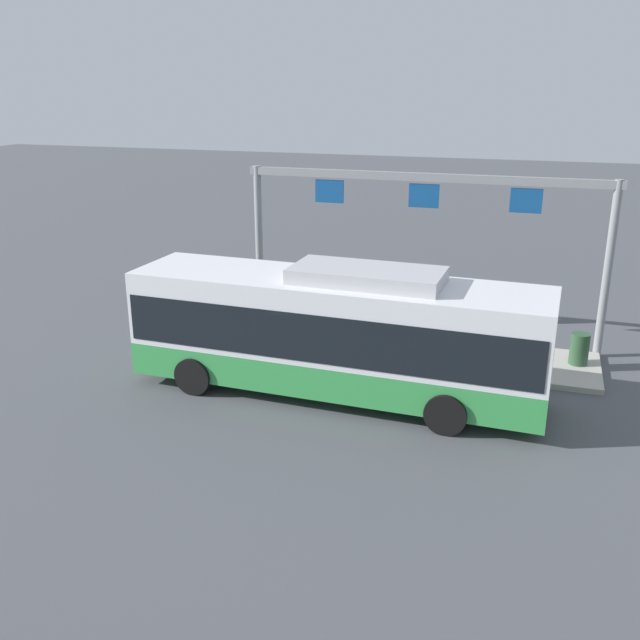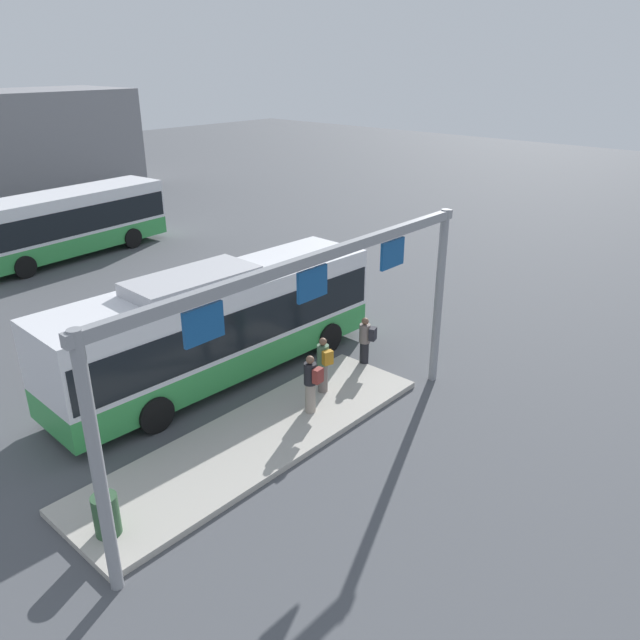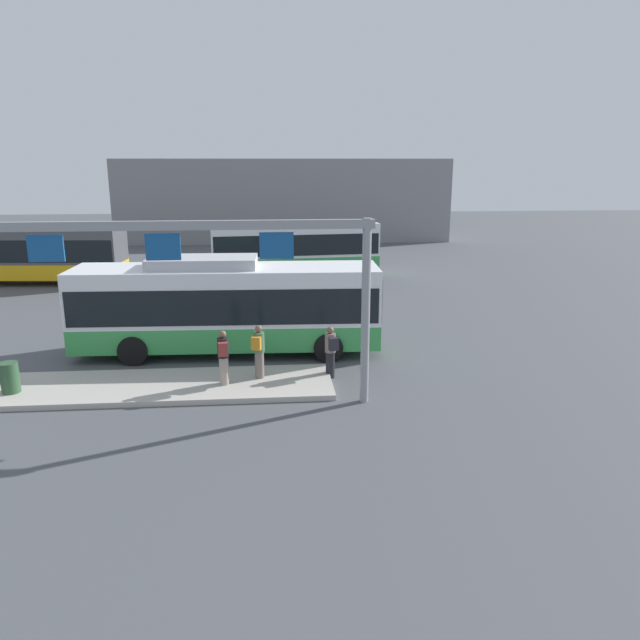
{
  "view_description": "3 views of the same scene",
  "coord_description": "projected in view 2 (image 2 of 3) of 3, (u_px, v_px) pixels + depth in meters",
  "views": [
    {
      "loc": [
        -4.78,
        16.26,
        7.8
      ],
      "look_at": [
        0.9,
        -1.51,
        1.46
      ],
      "focal_mm": 39.89,
      "sensor_mm": 36.0,
      "label": 1
    },
    {
      "loc": [
        -10.53,
        -13.44,
        9.03
      ],
      "look_at": [
        2.87,
        -1.45,
        1.34
      ],
      "focal_mm": 34.8,
      "sensor_mm": 36.0,
      "label": 2
    },
    {
      "loc": [
        1.43,
        -20.91,
        6.67
      ],
      "look_at": [
        3.2,
        -0.86,
        1.36
      ],
      "focal_mm": 33.99,
      "sensor_mm": 36.0,
      "label": 3
    }
  ],
  "objects": [
    {
      "name": "person_waiting_mid",
      "position": [
        311.0,
        383.0,
        16.41
      ],
      "size": [
        0.36,
        0.54,
        1.67
      ],
      "rotation": [
        0.0,
        0.0,
        1.64
      ],
      "color": "gray",
      "rests_on": "platform_curb"
    },
    {
      "name": "bus_background_left",
      "position": [
        67.0,
        220.0,
        29.6
      ],
      "size": [
        9.98,
        3.46,
        3.1
      ],
      "rotation": [
        0.0,
        0.0,
        3.24
      ],
      "color": "green",
      "rests_on": "ground"
    },
    {
      "name": "person_waiting_near",
      "position": [
        323.0,
        364.0,
        17.42
      ],
      "size": [
        0.45,
        0.59,
        1.67
      ],
      "rotation": [
        0.0,
        0.0,
        1.27
      ],
      "color": "slate",
      "rests_on": "platform_curb"
    },
    {
      "name": "bus_main",
      "position": [
        218.0,
        321.0,
        18.29
      ],
      "size": [
        10.68,
        2.96,
        3.46
      ],
      "rotation": [
        0.0,
        0.0,
        -0.03
      ],
      "color": "green",
      "rests_on": "ground"
    },
    {
      "name": "ground_plane",
      "position": [
        222.0,
        375.0,
        19.0
      ],
      "size": [
        120.0,
        120.0,
        0.0
      ],
      "primitive_type": "plane",
      "color": "#4C4F54"
    },
    {
      "name": "platform_curb",
      "position": [
        258.0,
        438.0,
        15.73
      ],
      "size": [
        10.0,
        2.8,
        0.16
      ],
      "primitive_type": "cube",
      "color": "#B2ADA3",
      "rests_on": "ground"
    },
    {
      "name": "person_boarding",
      "position": [
        366.0,
        341.0,
        19.16
      ],
      "size": [
        0.45,
        0.59,
        1.67
      ],
      "rotation": [
        0.0,
        0.0,
        1.88
      ],
      "color": "black",
      "rests_on": "ground"
    },
    {
      "name": "platform_sign_gantry",
      "position": [
        312.0,
        312.0,
        13.61
      ],
      "size": [
        11.12,
        0.24,
        5.2
      ],
      "color": "gray",
      "rests_on": "ground"
    },
    {
      "name": "trash_bin",
      "position": [
        106.0,
        515.0,
        12.33
      ],
      "size": [
        0.52,
        0.52,
        0.9
      ],
      "primitive_type": "cylinder",
      "color": "#2D5133",
      "rests_on": "platform_curb"
    }
  ]
}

